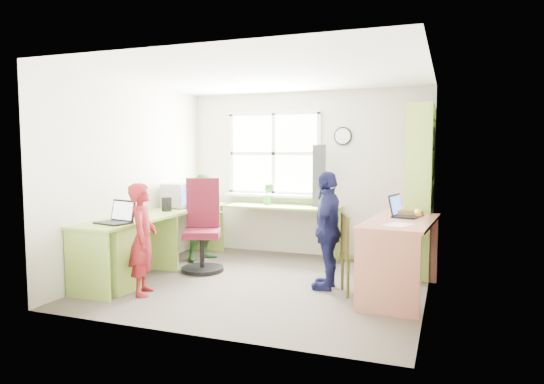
# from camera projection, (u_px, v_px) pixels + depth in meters

# --- Properties ---
(room) EXTENTS (3.64, 3.44, 2.44)m
(room) POSITION_uv_depth(u_px,v_px,m) (268.00, 179.00, 5.64)
(room) COLOR #494239
(room) RESTS_ON ground
(l_desk) EXTENTS (2.38, 2.95, 0.75)m
(l_desk) POSITION_uv_depth(u_px,v_px,m) (155.00, 242.00, 5.81)
(l_desk) COLOR #9DC54F
(l_desk) RESTS_ON ground
(right_desk) EXTENTS (0.77, 1.47, 0.82)m
(right_desk) POSITION_uv_depth(u_px,v_px,m) (400.00, 241.00, 5.12)
(right_desk) COLOR #AE6C57
(right_desk) RESTS_ON ground
(bookshelf) EXTENTS (0.30, 1.02, 2.10)m
(bookshelf) POSITION_uv_depth(u_px,v_px,m) (420.00, 194.00, 6.12)
(bookshelf) COLOR #9DC54F
(bookshelf) RESTS_ON ground
(swivel_chair) EXTENTS (0.72, 0.72, 1.18)m
(swivel_chair) POSITION_uv_depth(u_px,v_px,m) (202.00, 231.00, 6.25)
(swivel_chair) COLOR black
(swivel_chair) RESTS_ON ground
(wooden_chair) EXTENTS (0.49, 0.49, 0.86)m
(wooden_chair) POSITION_uv_depth(u_px,v_px,m) (354.00, 251.00, 5.21)
(wooden_chair) COLOR #423F16
(wooden_chair) RESTS_ON ground
(crt_monitor) EXTENTS (0.35, 0.32, 0.34)m
(crt_monitor) POSITION_uv_depth(u_px,v_px,m) (177.00, 196.00, 6.70)
(crt_monitor) COLOR #99989C
(crt_monitor) RESTS_ON l_desk
(laptop_left) EXTENTS (0.42, 0.38, 0.25)m
(laptop_left) POSITION_uv_depth(u_px,v_px,m) (117.00, 218.00, 5.33)
(laptop_left) COLOR black
(laptop_left) RESTS_ON l_desk
(laptop_right) EXTENTS (0.37, 0.41, 0.25)m
(laptop_right) POSITION_uv_depth(u_px,v_px,m) (403.00, 211.00, 5.34)
(laptop_right) COLOR black
(laptop_right) RESTS_ON right_desk
(speaker_a) EXTENTS (0.12, 0.12, 0.18)m
(speaker_a) POSITION_uv_depth(u_px,v_px,m) (167.00, 204.00, 6.34)
(speaker_a) COLOR black
(speaker_a) RESTS_ON l_desk
(speaker_b) EXTENTS (0.11, 0.11, 0.17)m
(speaker_b) POSITION_uv_depth(u_px,v_px,m) (188.00, 200.00, 6.90)
(speaker_b) COLOR black
(speaker_b) RESTS_ON l_desk
(cd_tower) EXTENTS (0.20, 0.18, 0.88)m
(cd_tower) POSITION_uv_depth(u_px,v_px,m) (319.00, 176.00, 6.88)
(cd_tower) COLOR black
(cd_tower) RESTS_ON l_desk
(game_box) EXTENTS (0.39, 0.39, 0.06)m
(game_box) POSITION_uv_depth(u_px,v_px,m) (405.00, 212.00, 5.51)
(game_box) COLOR red
(game_box) RESTS_ON right_desk
(paper_a) EXTENTS (0.28, 0.33, 0.00)m
(paper_a) POSITION_uv_depth(u_px,v_px,m) (137.00, 218.00, 5.75)
(paper_a) COLOR silver
(paper_a) RESTS_ON l_desk
(paper_b) EXTENTS (0.30, 0.35, 0.00)m
(paper_b) POSITION_uv_depth(u_px,v_px,m) (398.00, 225.00, 4.75)
(paper_b) COLOR silver
(paper_b) RESTS_ON right_desk
(potted_plant) EXTENTS (0.19, 0.16, 0.31)m
(potted_plant) POSITION_uv_depth(u_px,v_px,m) (268.00, 194.00, 7.10)
(potted_plant) COLOR #317B3E
(potted_plant) RESTS_ON l_desk
(person_red) EXTENTS (0.44, 0.52, 1.20)m
(person_red) POSITION_uv_depth(u_px,v_px,m) (143.00, 239.00, 5.19)
(person_red) COLOR maroon
(person_red) RESTS_ON ground
(person_green) EXTENTS (0.63, 0.71, 1.21)m
(person_green) POSITION_uv_depth(u_px,v_px,m) (206.00, 217.00, 6.82)
(person_green) COLOR #2D6829
(person_green) RESTS_ON ground
(person_navy) EXTENTS (0.35, 0.79, 1.32)m
(person_navy) POSITION_uv_depth(u_px,v_px,m) (328.00, 230.00, 5.41)
(person_navy) COLOR #161946
(person_navy) RESTS_ON ground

